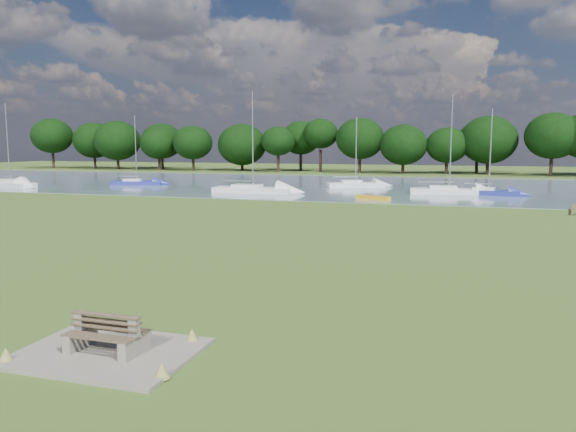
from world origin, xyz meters
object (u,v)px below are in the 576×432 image
(sailboat_4, at_px, (488,190))
(sailboat_6, at_px, (10,182))
(sailboat_3, at_px, (355,183))
(sailboat_2, at_px, (448,189))
(sailboat_5, at_px, (136,181))
(bench_pair, at_px, (107,335))
(kayak, at_px, (373,198))
(sailboat_0, at_px, (252,188))

(sailboat_4, relative_size, sailboat_6, 0.87)
(sailboat_3, xyz_separation_m, sailboat_4, (14.23, -5.73, -0.03))
(sailboat_2, distance_m, sailboat_4, 3.73)
(sailboat_2, relative_size, sailboat_6, 1.03)
(sailboat_5, bearing_deg, sailboat_2, -21.38)
(bench_pair, xyz_separation_m, sailboat_5, (-30.06, 48.52, 0.00))
(kayak, relative_size, sailboat_2, 0.33)
(kayak, bearing_deg, sailboat_0, -171.38)
(sailboat_2, bearing_deg, sailboat_5, 170.97)
(sailboat_6, bearing_deg, sailboat_0, 20.47)
(kayak, height_order, sailboat_5, sailboat_5)
(sailboat_2, distance_m, sailboat_3, 11.93)
(sailboat_0, height_order, sailboat_2, sailboat_0)
(sailboat_2, distance_m, sailboat_5, 36.73)
(sailboat_2, bearing_deg, sailboat_6, 179.58)
(sailboat_0, bearing_deg, sailboat_3, 48.76)
(sailboat_6, bearing_deg, sailboat_3, 34.40)
(bench_pair, distance_m, sailboat_6, 59.58)
(sailboat_2, bearing_deg, sailboat_4, -7.50)
(sailboat_2, bearing_deg, sailboat_3, 145.02)
(bench_pair, bearing_deg, kayak, 90.25)
(bench_pair, height_order, sailboat_0, sailboat_0)
(sailboat_2, xyz_separation_m, sailboat_6, (-49.26, -5.33, 0.00))
(bench_pair, relative_size, kayak, 0.57)
(kayak, height_order, sailboat_2, sailboat_2)
(sailboat_0, distance_m, sailboat_2, 19.78)
(bench_pair, xyz_separation_m, sailboat_0, (-12.66, 42.63, 0.04))
(sailboat_0, relative_size, sailboat_3, 1.29)
(kayak, bearing_deg, bench_pair, -67.51)
(bench_pair, relative_size, sailboat_0, 0.18)
(bench_pair, xyz_separation_m, sailboat_6, (-42.62, 41.63, 0.05))
(bench_pair, bearing_deg, sailboat_3, 94.90)
(sailboat_6, bearing_deg, sailboat_4, 24.24)
(sailboat_0, height_order, sailboat_4, sailboat_0)
(kayak, relative_size, sailboat_4, 0.39)
(sailboat_0, distance_m, sailboat_5, 18.36)
(sailboat_3, relative_size, sailboat_6, 0.83)
(sailboat_4, distance_m, sailboat_5, 40.46)
(kayak, xyz_separation_m, sailboat_0, (-12.97, 3.31, 0.33))
(sailboat_0, relative_size, sailboat_2, 1.04)
(sailboat_3, relative_size, sailboat_4, 0.96)
(sailboat_6, bearing_deg, kayak, 15.47)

